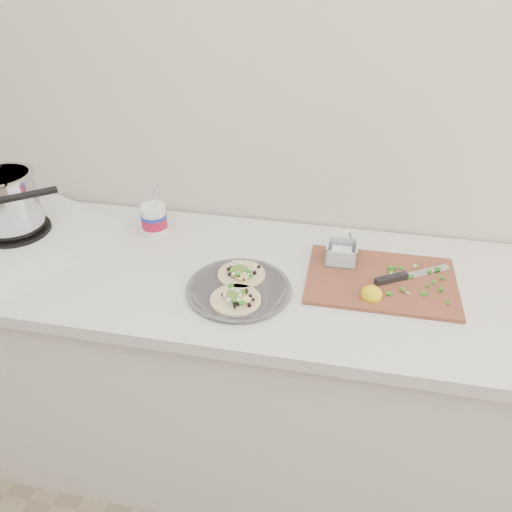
% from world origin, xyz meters
% --- Properties ---
extents(counter, '(2.44, 0.66, 0.90)m').
position_xyz_m(counter, '(0.00, 1.43, 0.45)').
color(counter, silver).
rests_on(counter, ground).
extents(stove, '(0.72, 0.69, 0.27)m').
position_xyz_m(stove, '(-0.73, 1.47, 0.99)').
color(stove, silver).
rests_on(stove, counter).
extents(taco_plate, '(0.30, 0.30, 0.04)m').
position_xyz_m(taco_plate, '(0.08, 1.32, 0.92)').
color(taco_plate, '#525259').
rests_on(taco_plate, counter).
extents(tub, '(0.09, 0.09, 0.20)m').
position_xyz_m(tub, '(-0.27, 1.58, 0.96)').
color(tub, white).
rests_on(tub, counter).
extents(cutboard, '(0.43, 0.30, 0.07)m').
position_xyz_m(cutboard, '(0.47, 1.45, 0.92)').
color(cutboard, brown).
rests_on(cutboard, counter).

